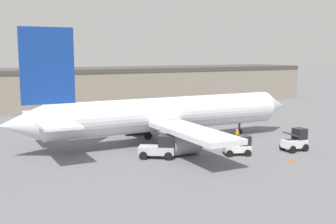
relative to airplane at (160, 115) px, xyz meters
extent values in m
plane|color=slate|center=(1.03, 0.03, -3.29)|extent=(400.00, 400.00, 0.00)
cube|color=gray|center=(14.76, 35.44, 0.00)|extent=(64.77, 12.53, 6.57)
cube|color=#47423D|center=(14.76, 35.44, 3.63)|extent=(64.77, 12.78, 0.70)
cylinder|color=silver|center=(1.03, 0.03, 0.04)|extent=(28.17, 4.52, 3.75)
cone|color=silver|center=(16.56, 0.46, 0.04)|extent=(3.10, 3.76, 3.67)
cone|color=silver|center=(-15.06, -0.42, 0.04)|extent=(4.22, 3.67, 3.56)
cube|color=silver|center=(-0.59, 7.88, -0.61)|extent=(4.14, 12.13, 0.50)
cube|color=silver|center=(-0.15, -7.90, -0.61)|extent=(4.14, 12.13, 0.50)
cylinder|color=#939399|center=(-0.54, 6.07, -2.04)|extent=(3.20, 2.48, 2.39)
cylinder|color=#939399|center=(-0.20, -6.09, -2.04)|extent=(3.20, 2.48, 2.39)
cube|color=navy|center=(-12.25, -0.34, 5.66)|extent=(5.25, 0.50, 7.49)
cube|color=silver|center=(-12.36, 3.79, 0.42)|extent=(3.50, 4.59, 0.24)
cube|color=silver|center=(-12.14, -4.46, 0.42)|extent=(3.50, 4.59, 0.24)
cylinder|color=#38383D|center=(11.13, 0.31, -2.56)|extent=(0.28, 0.28, 1.46)
cylinder|color=black|center=(11.13, 0.31, -2.94)|extent=(0.71, 0.37, 0.70)
cylinder|color=#38383D|center=(-0.30, -2.45, -2.56)|extent=(0.28, 0.28, 1.46)
cylinder|color=black|center=(-0.30, -2.45, -2.84)|extent=(0.91, 0.37, 0.90)
cylinder|color=#38383D|center=(-0.44, 2.43, -2.56)|extent=(0.28, 0.28, 1.46)
cylinder|color=black|center=(-0.44, 2.43, -2.84)|extent=(0.91, 0.37, 0.90)
cylinder|color=#1E2338|center=(7.38, -4.59, -2.85)|extent=(0.29, 0.29, 0.88)
cylinder|color=orange|center=(7.38, -4.59, -2.06)|extent=(0.40, 0.40, 0.69)
sphere|color=tan|center=(7.38, -4.59, -1.59)|extent=(0.26, 0.26, 0.26)
cube|color=#B2B2B7|center=(-3.11, -5.98, -2.50)|extent=(3.76, 3.10, 0.78)
cube|color=black|center=(-2.27, -6.49, -1.55)|extent=(2.02, 1.96, 1.12)
cylinder|color=black|center=(-2.46, -7.26, -2.89)|extent=(0.82, 0.65, 0.79)
cylinder|color=black|center=(-1.67, -5.97, -2.89)|extent=(0.82, 0.65, 0.79)
cylinder|color=black|center=(-4.54, -6.00, -2.89)|extent=(0.82, 0.65, 0.79)
cylinder|color=black|center=(-3.75, -4.70, -2.89)|extent=(0.82, 0.65, 0.79)
cube|color=silver|center=(11.08, -9.56, -2.49)|extent=(2.57, 1.48, 0.81)
cube|color=black|center=(11.79, -9.54, -1.51)|extent=(1.15, 1.30, 1.16)
cube|color=#333333|center=(10.63, -9.57, -1.49)|extent=(1.61, 1.03, 0.63)
cylinder|color=black|center=(11.99, -10.24, -2.90)|extent=(0.79, 0.30, 0.78)
cylinder|color=black|center=(11.95, -8.83, -2.90)|extent=(0.79, 0.30, 0.78)
cylinder|color=black|center=(10.22, -10.29, -2.90)|extent=(0.79, 0.30, 0.78)
cylinder|color=black|center=(10.18, -8.88, -2.90)|extent=(0.79, 0.30, 0.78)
cube|color=silver|center=(4.68, -8.34, -2.61)|extent=(2.98, 2.25, 0.67)
cube|color=black|center=(5.37, -8.58, -1.79)|extent=(1.53, 1.63, 0.96)
cylinder|color=black|center=(5.31, -9.34, -2.94)|extent=(0.74, 0.49, 0.69)
cylinder|color=black|center=(5.79, -7.94, -2.94)|extent=(0.74, 0.49, 0.69)
cylinder|color=black|center=(3.56, -8.73, -2.94)|extent=(0.74, 0.49, 0.69)
cylinder|color=black|center=(4.04, -7.34, -2.94)|extent=(0.74, 0.49, 0.69)
cone|color=#EF590F|center=(7.69, -12.95, -3.01)|extent=(0.36, 0.36, 0.55)
camera|label=1|loc=(-19.62, -42.60, 7.05)|focal=45.00mm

